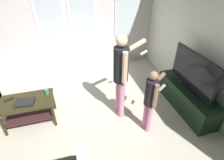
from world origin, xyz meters
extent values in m
cube|color=beige|center=(0.00, 0.00, -0.01)|extent=(5.29, 5.07, 0.02)
cube|color=silver|center=(0.00, 2.51, 1.43)|extent=(5.29, 0.06, 2.86)
cube|color=white|center=(-0.17, 2.46, 1.02)|extent=(0.75, 0.02, 2.10)
cube|color=silver|center=(-0.17, 2.45, 1.07)|extent=(0.59, 0.01, 1.80)
cube|color=white|center=(0.63, 2.46, 1.02)|extent=(0.75, 0.02, 2.10)
cube|color=silver|center=(0.63, 2.45, 1.07)|extent=(0.59, 0.01, 1.80)
cube|color=white|center=(1.85, 2.46, 1.48)|extent=(0.70, 0.02, 1.31)
cube|color=silver|center=(1.85, 2.45, 1.48)|extent=(0.64, 0.01, 1.25)
cube|color=silver|center=(2.61, 0.00, 1.43)|extent=(0.06, 5.07, 2.86)
cube|color=#2F2713|center=(-0.76, 0.52, 0.49)|extent=(0.93, 0.56, 0.04)
cube|color=#3A1E20|center=(-0.76, 0.52, 0.18)|extent=(0.85, 0.48, 0.02)
cylinder|color=#2F2713|center=(-1.19, 0.28, 0.24)|extent=(0.05, 0.05, 0.47)
cylinder|color=#2F2713|center=(-0.33, 0.28, 0.24)|extent=(0.05, 0.05, 0.47)
cylinder|color=#2F2713|center=(-1.19, 0.76, 0.24)|extent=(0.05, 0.05, 0.47)
cylinder|color=#2F2713|center=(-0.33, 0.76, 0.24)|extent=(0.05, 0.05, 0.47)
cube|color=black|center=(2.32, 0.04, 0.25)|extent=(0.44, 1.52, 0.50)
cube|color=black|center=(2.32, -0.72, 0.27)|extent=(0.37, 0.02, 0.28)
cube|color=black|center=(2.32, 0.04, 0.52)|extent=(0.08, 0.42, 0.04)
cube|color=black|center=(2.32, 0.04, 0.89)|extent=(0.04, 1.20, 0.71)
cube|color=black|center=(2.30, 0.04, 0.89)|extent=(0.00, 1.15, 0.66)
cylinder|color=pink|center=(0.94, 0.16, 0.41)|extent=(0.11, 0.11, 0.81)
cylinder|color=pink|center=(0.94, 0.33, 0.41)|extent=(0.11, 0.11, 0.81)
cylinder|color=black|center=(0.94, 0.25, 1.13)|extent=(0.27, 0.27, 0.64)
sphere|color=beige|center=(0.94, 0.25, 1.57)|extent=(0.19, 0.19, 0.19)
cylinder|color=beige|center=(0.94, 0.07, 1.17)|extent=(0.09, 0.09, 0.57)
cylinder|color=beige|center=(1.19, 0.43, 1.33)|extent=(0.55, 0.11, 0.32)
cube|color=white|center=(1.45, 0.44, 1.21)|extent=(0.14, 0.04, 0.09)
cylinder|color=pink|center=(1.29, -0.34, 0.30)|extent=(0.08, 0.08, 0.61)
cylinder|color=pink|center=(1.28, -0.21, 0.30)|extent=(0.08, 0.08, 0.61)
cylinder|color=black|center=(1.29, -0.28, 0.84)|extent=(0.20, 0.20, 0.48)
sphere|color=#957256|center=(1.29, -0.28, 1.17)|extent=(0.15, 0.15, 0.15)
cylinder|color=#957256|center=(1.29, -0.41, 0.87)|extent=(0.07, 0.07, 0.42)
cylinder|color=#957256|center=(1.43, -0.13, 0.93)|extent=(0.35, 0.09, 0.35)
cube|color=white|center=(1.58, -0.13, 0.78)|extent=(0.12, 0.05, 0.12)
cube|color=white|center=(-0.08, -0.50, 0.01)|extent=(0.46, 0.27, 0.02)
cube|color=silver|center=(-0.08, -0.50, 0.02)|extent=(0.41, 0.23, 0.00)
cube|color=black|center=(-0.78, 0.46, 0.53)|extent=(0.36, 0.29, 0.03)
cylinder|color=#309356|center=(-0.40, 0.61, 0.57)|extent=(0.08, 0.08, 0.11)
cube|color=black|center=(-1.07, 0.63, 0.52)|extent=(0.18, 0.11, 0.02)
camera|label=1|loc=(0.04, -2.29, 2.61)|focal=28.48mm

